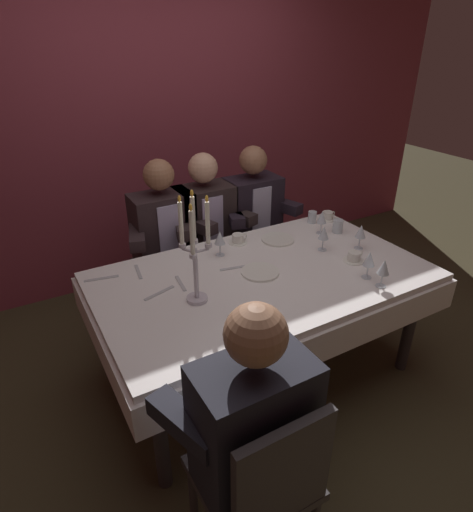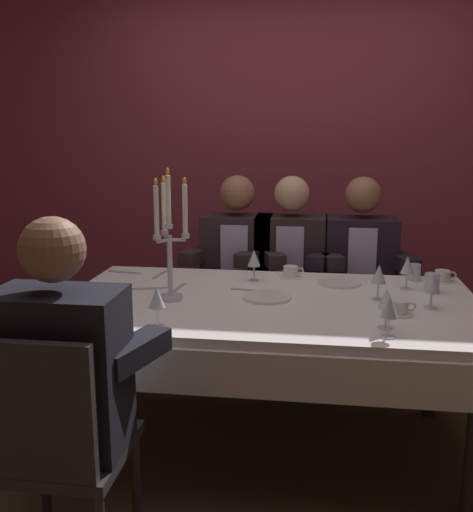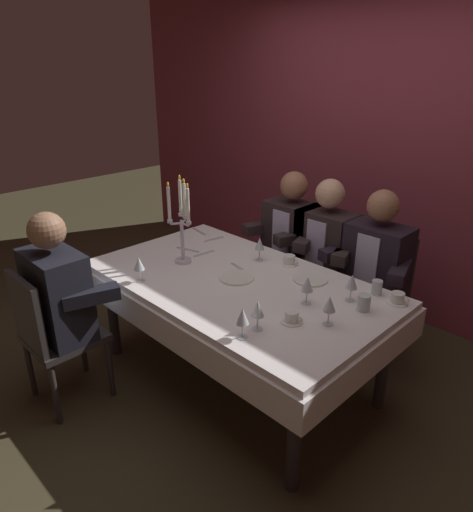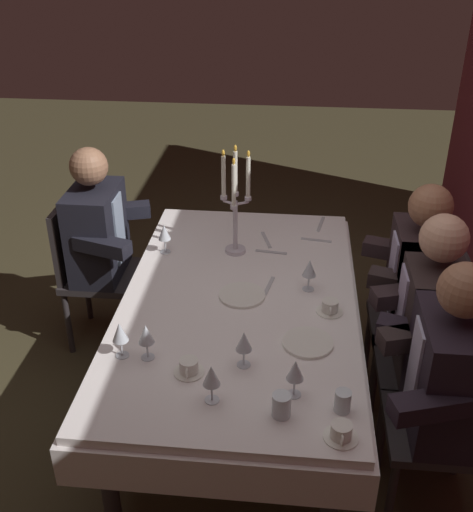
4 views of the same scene
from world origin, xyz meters
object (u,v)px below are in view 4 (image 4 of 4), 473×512
object	(u,v)px
wine_glass_3	(295,371)
water_tumbler_1	(281,405)
seated_diner_0	(96,232)
wine_glass_6	(309,269)
dinner_plate_1	(242,295)
wine_glass_1	(164,233)
seated_diner_1	(420,279)
wine_glass_0	(120,333)
coffee_cup_2	(341,432)
wine_glass_2	(211,377)
dinner_plate_0	(308,343)
coffee_cup_1	(189,367)
seated_diner_3	(449,375)
seated_diner_2	(431,316)
wine_glass_4	(146,335)
water_tumbler_0	(343,401)
candelabra	(235,206)
dining_table	(239,318)
coffee_cup_0	(330,307)
wine_glass_5	(244,342)

from	to	relation	value
wine_glass_3	water_tumbler_1	size ratio (longest dim) A/B	1.76
seated_diner_0	wine_glass_6	bearing A→B (deg)	67.50
dinner_plate_1	wine_glass_1	bearing A→B (deg)	-131.14
wine_glass_1	seated_diner_1	bearing A→B (deg)	84.16
wine_glass_0	coffee_cup_2	bearing A→B (deg)	67.19
wine_glass_0	coffee_cup_2	size ratio (longest dim) A/B	1.24
seated_diner_1	wine_glass_2	bearing A→B (deg)	-43.08
wine_glass_2	seated_diner_0	size ratio (longest dim) A/B	0.13
dinner_plate_0	coffee_cup_1	size ratio (longest dim) A/B	1.65
seated_diner_0	seated_diner_3	distance (m)	2.07
wine_glass_3	dinner_plate_0	bearing A→B (deg)	170.70
dinner_plate_1	seated_diner_1	bearing A→B (deg)	106.52
wine_glass_3	seated_diner_2	size ratio (longest dim) A/B	0.13
wine_glass_2	coffee_cup_2	xyz separation A→B (m)	(0.14, 0.47, -0.09)
dinner_plate_0	seated_diner_3	size ratio (longest dim) A/B	0.18
seated_diner_2	seated_diner_3	distance (m)	0.41
wine_glass_4	coffee_cup_2	size ratio (longest dim) A/B	1.24
wine_glass_1	water_tumbler_1	xyz separation A→B (m)	(1.17, 0.67, -0.07)
water_tumbler_0	coffee_cup_1	distance (m)	0.61
wine_glass_2	coffee_cup_2	world-z (taller)	wine_glass_2
candelabra	seated_diner_1	size ratio (longest dim) A/B	0.48
dining_table	seated_diner_2	xyz separation A→B (m)	(0.05, 0.89, 0.11)
seated_diner_1	seated_diner_3	xyz separation A→B (m)	(0.74, 0.00, 0.00)
coffee_cup_0	dining_table	bearing A→B (deg)	-100.04
wine_glass_6	seated_diner_1	distance (m)	0.59
dining_table	water_tumbler_0	xyz separation A→B (m)	(0.71, 0.45, 0.16)
coffee_cup_2	wine_glass_6	bearing A→B (deg)	-173.34
wine_glass_5	seated_diner_0	bearing A→B (deg)	-139.16
dinner_plate_1	wine_glass_6	bearing A→B (deg)	106.86
wine_glass_1	wine_glass_6	size ratio (longest dim) A/B	1.00
wine_glass_4	seated_diner_0	size ratio (longest dim) A/B	0.13
candelabra	water_tumbler_1	size ratio (longest dim) A/B	6.46
dining_table	seated_diner_0	size ratio (longest dim) A/B	1.56
candelabra	wine_glass_6	world-z (taller)	candelabra
wine_glass_2	seated_diner_3	world-z (taller)	seated_diner_3
wine_glass_4	coffee_cup_0	xyz separation A→B (m)	(-0.41, 0.75, -0.09)
dinner_plate_0	coffee_cup_1	bearing A→B (deg)	-63.51
wine_glass_3	seated_diner_0	world-z (taller)	seated_diner_0
water_tumbler_0	coffee_cup_2	xyz separation A→B (m)	(0.14, -0.01, -0.02)
coffee_cup_2	seated_diner_0	world-z (taller)	seated_diner_0
coffee_cup_1	seated_diner_3	xyz separation A→B (m)	(-0.09, 1.03, -0.03)
wine_glass_0	wine_glass_5	world-z (taller)	same
water_tumbler_1	seated_diner_3	bearing A→B (deg)	114.03
wine_glass_6	seated_diner_0	distance (m)	1.32
wine_glass_1	seated_diner_0	size ratio (longest dim) A/B	0.13
wine_glass_4	coffee_cup_0	bearing A→B (deg)	118.37
water_tumbler_1	coffee_cup_0	world-z (taller)	water_tumbler_1
candelabra	seated_diner_3	bearing A→B (deg)	45.98
wine_glass_4	coffee_cup_1	distance (m)	0.22
wine_glass_6	dinner_plate_1	bearing A→B (deg)	-73.14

